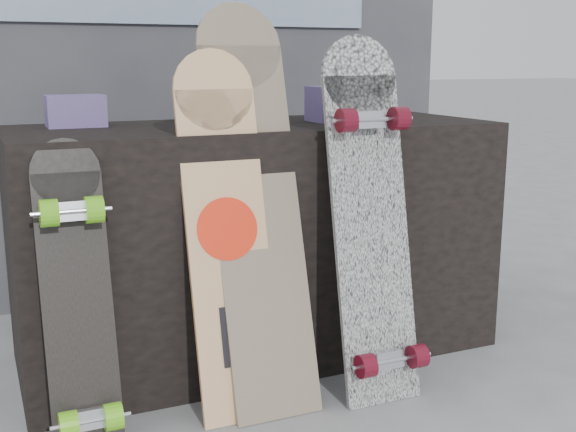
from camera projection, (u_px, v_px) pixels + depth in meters
name	position (u px, v px, depth m)	size (l,w,h in m)	color
ground	(321.00, 411.00, 2.12)	(60.00, 60.00, 0.00)	slate
vendor_table	(258.00, 241.00, 2.48)	(1.60, 0.60, 0.80)	black
booth	(184.00, 38.00, 3.09)	(2.40, 0.22, 2.20)	#38383D
merch_box_purple	(75.00, 111.00, 2.28)	(0.18, 0.12, 0.10)	#463873
merch_box_small	(331.00, 104.00, 2.48)	(0.14, 0.14, 0.12)	#463873
merch_box_flat	(209.00, 112.00, 2.53)	(0.22, 0.10, 0.06)	#D1B78C
longboard_geisha	(226.00, 224.00, 2.06)	(0.24, 0.27, 1.04)	#CFB98B
longboard_celtic	(255.00, 194.00, 2.11)	(0.26, 0.36, 1.18)	tan
longboard_cascadia	(372.00, 214.00, 2.14)	(0.25, 0.30, 1.08)	white
skateboard_dark	(78.00, 296.00, 1.86)	(0.18, 0.26, 0.81)	black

